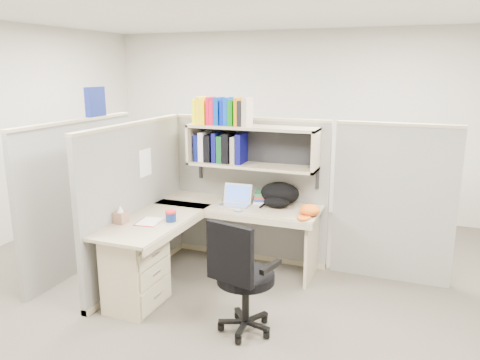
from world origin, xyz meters
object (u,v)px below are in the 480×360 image
at_px(backpack, 278,195).
at_px(snack_canister, 171,216).
at_px(desk, 166,253).
at_px(laptop, 235,195).
at_px(task_chair, 243,294).

height_order(backpack, snack_canister, backpack).
bearing_deg(backpack, desk, -110.46).
relative_size(desk, snack_canister, 16.57).
bearing_deg(backpack, laptop, -140.99).
xyz_separation_m(desk, snack_canister, (0.02, 0.09, 0.34)).
bearing_deg(snack_canister, backpack, 47.22).
distance_m(laptop, snack_canister, 0.81).
bearing_deg(laptop, desk, -118.88).
bearing_deg(snack_canister, laptop, 62.89).
bearing_deg(desk, laptop, 64.61).
bearing_deg(backpack, snack_canister, -112.74).
distance_m(laptop, backpack, 0.46).
height_order(desk, task_chair, task_chair).
distance_m(laptop, task_chair, 1.37).
xyz_separation_m(desk, task_chair, (0.92, -0.35, -0.09)).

